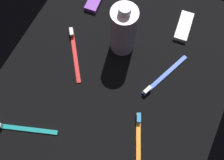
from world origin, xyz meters
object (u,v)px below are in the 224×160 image
Objects in this scene: toothbrush_blue at (162,77)px; snack_bar_white at (184,26)px; toothbrush_teal at (21,128)px; toothbrush_orange at (138,142)px; bodywash_bottle at (123,30)px; toothbrush_red at (74,52)px.

snack_bar_white is (18.67, 0.36, 0.14)cm from toothbrush_blue.
toothbrush_teal is 1.03× the size of toothbrush_orange.
toothbrush_teal is at bearing 136.43° from toothbrush_blue.
toothbrush_teal is 1.67× the size of snack_bar_white.
toothbrush_blue is at bearing 174.89° from snack_bar_white.
toothbrush_orange is at bearing -146.47° from bodywash_bottle.
toothbrush_blue is at bearing -81.74° from toothbrush_red.
bodywash_bottle is 16.90cm from toothbrush_red.
toothbrush_orange is (-24.73, -16.38, -8.26)cm from bodywash_bottle.
bodywash_bottle reaches higher than toothbrush_blue.
bodywash_bottle is at bearing 127.31° from snack_bar_white.
toothbrush_red is at bearing 123.91° from snack_bar_white.
toothbrush_orange and toothbrush_red have the same top height.
toothbrush_teal is at bearing 143.47° from snack_bar_white.
snack_bar_white is at bearing 2.28° from toothbrush_orange.
snack_bar_white is (22.62, -26.85, 0.14)cm from toothbrush_red.
toothbrush_orange is (-20.14, -1.19, 0.00)cm from toothbrush_blue.
toothbrush_teal is (-35.38, 14.09, -8.26)cm from bodywash_bottle.
bodywash_bottle is at bearing 73.20° from toothbrush_blue.
toothbrush_red is (-8.54, 12.01, -8.26)cm from bodywash_bottle.
toothbrush_blue is 1.01× the size of toothbrush_orange.
toothbrush_teal is 32.28cm from toothbrush_orange.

